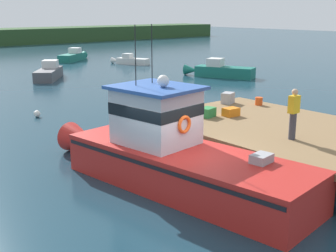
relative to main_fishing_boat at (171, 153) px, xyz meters
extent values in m
plane|color=#193847|center=(-0.13, -0.48, -1.01)|extent=(200.00, 200.00, 0.00)
cylinder|color=#4C3D2D|center=(2.07, 3.62, -0.51)|extent=(0.36, 0.36, 1.00)
cylinder|color=#4C3D2D|center=(7.27, 3.62, -0.51)|extent=(0.36, 0.36, 1.00)
cube|color=olive|center=(4.67, -0.48, 0.09)|extent=(6.00, 9.00, 0.20)
cube|color=red|center=(0.07, -0.56, -0.46)|extent=(3.53, 8.26, 1.10)
cone|color=red|center=(-0.57, 4.30, -0.46)|extent=(1.33, 1.93, 1.10)
cube|color=black|center=(0.07, -0.56, -0.01)|extent=(3.53, 8.10, 0.12)
cube|color=red|center=(0.07, -0.56, 0.15)|extent=(3.57, 8.26, 0.12)
cube|color=silver|center=(-0.08, 0.63, 0.99)|extent=(2.17, 2.43, 1.80)
cube|color=black|center=(-0.08, 0.63, 1.31)|extent=(2.19, 2.45, 0.36)
cube|color=#2D56A8|center=(-0.08, 0.63, 1.94)|extent=(2.45, 2.76, 0.10)
sphere|color=white|center=(-0.04, 0.33, 2.17)|extent=(0.36, 0.36, 0.36)
cylinder|color=black|center=(-0.50, 1.08, 2.89)|extent=(0.03, 0.03, 1.80)
cylinder|color=black|center=(0.20, 1.17, 2.89)|extent=(0.03, 0.03, 1.80)
cube|color=#939399|center=(0.91, -2.67, 0.27)|extent=(0.65, 0.51, 0.36)
torus|color=orange|center=(0.04, -3.39, 0.15)|extent=(0.63, 0.63, 0.12)
torus|color=#EA5119|center=(0.07, -0.50, 0.99)|extent=(0.55, 0.17, 0.54)
cube|color=#2D8442|center=(3.65, 2.13, 0.37)|extent=(0.69, 0.57, 0.36)
cube|color=orange|center=(4.46, 1.65, 0.35)|extent=(0.63, 0.48, 0.32)
cube|color=#9E9EA3|center=(6.20, 3.40, 0.43)|extent=(0.72, 0.63, 0.48)
cylinder|color=#E04C19|center=(6.95, 2.28, 0.36)|extent=(0.32, 0.32, 0.34)
cylinder|color=#383842|center=(3.53, -1.81, 0.62)|extent=(0.22, 0.22, 0.86)
cube|color=gold|center=(3.53, -1.81, 1.33)|extent=(0.36, 0.22, 0.56)
sphere|color=tan|center=(3.53, -1.81, 1.72)|extent=(0.20, 0.20, 0.20)
cube|color=#4C4C51|center=(6.80, 22.66, -0.61)|extent=(3.80, 4.33, 0.80)
cone|color=#4C4C51|center=(8.48, 24.83, -0.61)|extent=(1.30, 1.36, 0.80)
cube|color=silver|center=(7.27, 23.27, 0.09)|extent=(1.56, 1.55, 0.60)
cube|color=#196B5B|center=(14.46, 33.10, -0.62)|extent=(4.17, 3.58, 0.76)
cone|color=#196B5B|center=(16.57, 34.67, -0.62)|extent=(1.30, 1.24, 0.76)
cube|color=silver|center=(15.05, 33.54, 0.04)|extent=(1.48, 1.49, 0.57)
cube|color=#196B5B|center=(18.04, 14.55, -0.58)|extent=(3.24, 4.85, 0.85)
cone|color=#196B5B|center=(16.87, 17.21, -0.58)|extent=(1.24, 1.41, 0.85)
cube|color=silver|center=(17.71, 15.30, 0.16)|extent=(1.55, 1.54, 0.63)
cube|color=silver|center=(17.60, 26.50, -0.71)|extent=(2.30, 3.45, 0.60)
cone|color=silver|center=(16.76, 28.39, -0.71)|extent=(0.88, 1.00, 0.60)
cube|color=silver|center=(17.37, 27.03, -0.18)|extent=(1.10, 1.10, 0.45)
sphere|color=silver|center=(0.67, 11.19, -0.84)|extent=(0.34, 0.34, 0.34)
sphere|color=#EA5B19|center=(9.59, 29.04, -0.82)|extent=(0.37, 0.37, 0.37)
camera|label=1|loc=(-8.36, -9.77, 4.19)|focal=47.74mm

